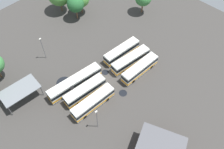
# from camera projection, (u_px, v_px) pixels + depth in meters

# --- Properties ---
(ground_plane) EXTENTS (95.53, 95.53, 0.00)m
(ground_plane) POSITION_uv_depth(u_px,v_px,m) (109.00, 79.00, 64.16)
(ground_plane) COLOR #383533
(bus_row0_slot0) EXTENTS (11.91, 3.39, 3.50)m
(bus_row0_slot0) POSITION_uv_depth(u_px,v_px,m) (93.00, 102.00, 57.70)
(bus_row0_slot0) COLOR silver
(bus_row0_slot0) RESTS_ON ground_plane
(bus_row0_slot1) EXTENTS (11.62, 3.82, 3.50)m
(bus_row0_slot1) POSITION_uv_depth(u_px,v_px,m) (85.00, 91.00, 59.70)
(bus_row0_slot1) COLOR silver
(bus_row0_slot1) RESTS_ON ground_plane
(bus_row0_slot2) EXTENTS (15.44, 4.44, 3.50)m
(bus_row0_slot2) POSITION_uv_depth(u_px,v_px,m) (75.00, 82.00, 61.21)
(bus_row0_slot2) COLOR silver
(bus_row0_slot2) RESTS_ON ground_plane
(bus_row1_slot0) EXTENTS (11.85, 3.26, 3.50)m
(bus_row1_slot0) POSITION_uv_depth(u_px,v_px,m) (140.00, 69.00, 63.99)
(bus_row1_slot0) COLOR silver
(bus_row1_slot0) RESTS_ON ground_plane
(bus_row1_slot1) EXTENTS (12.16, 4.11, 3.50)m
(bus_row1_slot1) POSITION_uv_depth(u_px,v_px,m) (130.00, 60.00, 65.82)
(bus_row1_slot1) COLOR silver
(bus_row1_slot1) RESTS_ON ground_plane
(bus_row1_slot2) EXTENTS (11.68, 3.57, 3.50)m
(bus_row1_slot2) POSITION_uv_depth(u_px,v_px,m) (122.00, 52.00, 67.72)
(bus_row1_slot2) COLOR silver
(bus_row1_slot2) RESTS_ON ground_plane
(maintenance_shelter) EXTENTS (9.69, 6.03, 4.01)m
(maintenance_shelter) POSITION_uv_depth(u_px,v_px,m) (20.00, 90.00, 57.43)
(maintenance_shelter) COLOR slate
(maintenance_shelter) RESTS_ON ground_plane
(lamp_post_far_corner) EXTENTS (0.56, 0.28, 7.37)m
(lamp_post_far_corner) POSITION_uv_depth(u_px,v_px,m) (97.00, 118.00, 52.62)
(lamp_post_far_corner) COLOR slate
(lamp_post_far_corner) RESTS_ON ground_plane
(lamp_post_mid_lot) EXTENTS (0.56, 0.28, 7.66)m
(lamp_post_mid_lot) POSITION_uv_depth(u_px,v_px,m) (43.00, 48.00, 65.38)
(lamp_post_mid_lot) COLOR slate
(lamp_post_mid_lot) RESTS_ON ground_plane
(tree_east_edge) EXTENTS (5.47, 5.47, 8.43)m
(tree_east_edge) POSITION_uv_depth(u_px,v_px,m) (75.00, 4.00, 74.75)
(tree_east_edge) COLOR brown
(tree_east_edge) RESTS_ON ground_plane
(puddle_back_corner) EXTENTS (1.95, 1.95, 0.01)m
(puddle_back_corner) POSITION_uv_depth(u_px,v_px,m) (105.00, 72.00, 65.54)
(puddle_back_corner) COLOR black
(puddle_back_corner) RESTS_ON ground_plane
(puddle_between_rows) EXTENTS (2.14, 2.14, 0.01)m
(puddle_between_rows) POSITION_uv_depth(u_px,v_px,m) (123.00, 93.00, 61.45)
(puddle_between_rows) COLOR black
(puddle_between_rows) RESTS_ON ground_plane
(puddle_front_lane) EXTENTS (4.12, 4.12, 0.01)m
(puddle_front_lane) POSITION_uv_depth(u_px,v_px,m) (64.00, 83.00, 63.41)
(puddle_front_lane) COLOR black
(puddle_front_lane) RESTS_ON ground_plane
(puddle_centre_drain) EXTENTS (1.99, 1.99, 0.01)m
(puddle_centre_drain) POSITION_uv_depth(u_px,v_px,m) (69.00, 83.00, 63.43)
(puddle_centre_drain) COLOR black
(puddle_centre_drain) RESTS_ON ground_plane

